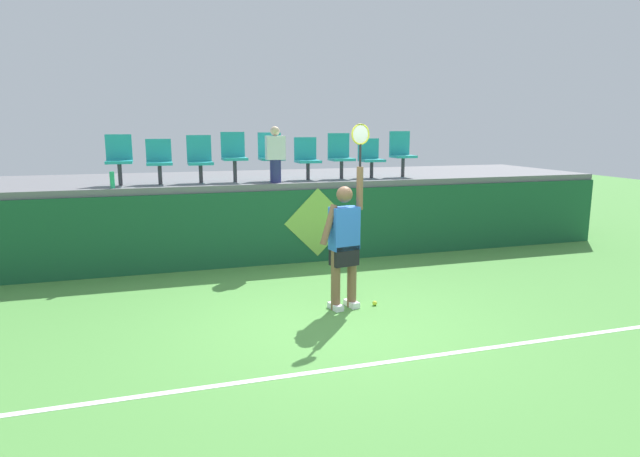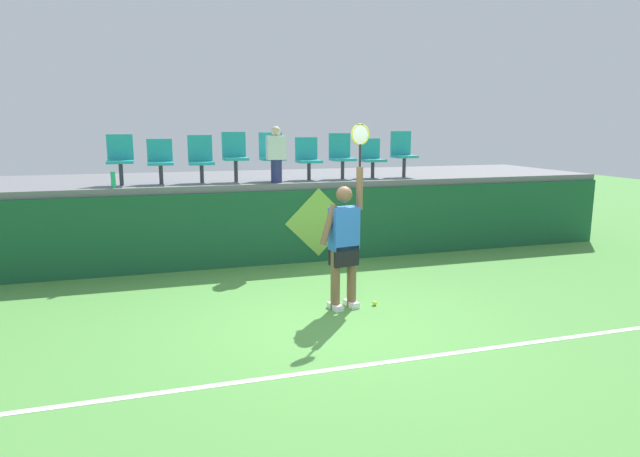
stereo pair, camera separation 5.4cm
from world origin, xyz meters
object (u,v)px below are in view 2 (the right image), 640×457
object	(u,v)px
stadium_chair_6	(341,154)
stadium_chair_8	(403,152)
water_bottle	(113,180)
tennis_ball	(375,303)
stadium_chair_5	(308,157)
stadium_chair_0	(120,157)
stadium_chair_2	(201,158)
stadium_chair_3	(235,154)
stadium_chair_1	(160,159)
spectator_0	(276,154)
stadium_chair_4	(272,154)
stadium_chair_7	(371,157)
tennis_player	(344,241)

from	to	relation	value
stadium_chair_6	stadium_chair_8	xyz separation A→B (m)	(1.32, -0.00, 0.03)
water_bottle	stadium_chair_6	xyz separation A→B (m)	(4.18, 0.54, 0.34)
tennis_ball	stadium_chair_5	world-z (taller)	stadium_chair_5
stadium_chair_0	stadium_chair_2	bearing A→B (deg)	0.17
water_bottle	stadium_chair_3	xyz separation A→B (m)	(2.10, 0.53, 0.37)
stadium_chair_1	spectator_0	xyz separation A→B (m)	(2.02, -0.40, 0.09)
stadium_chair_1	stadium_chair_8	bearing A→B (deg)	0.08
stadium_chair_2	stadium_chair_6	world-z (taller)	stadium_chair_6
stadium_chair_4	spectator_0	size ratio (longest dim) A/B	0.89
tennis_ball	stadium_chair_1	world-z (taller)	stadium_chair_1
tennis_ball	stadium_chair_3	distance (m)	4.13
stadium_chair_3	stadium_chair_7	world-z (taller)	stadium_chair_3
tennis_ball	stadium_chair_3	bearing A→B (deg)	113.32
stadium_chair_1	tennis_ball	bearing A→B (deg)	-50.30
stadium_chair_3	stadium_chair_7	distance (m)	2.72
tennis_player	stadium_chair_5	xyz separation A→B (m)	(0.41, 3.30, 0.95)
stadium_chair_6	stadium_chair_8	distance (m)	1.32
stadium_chair_1	spectator_0	size ratio (longest dim) A/B	0.78
stadium_chair_4	spectator_0	distance (m)	0.40
water_bottle	stadium_chair_2	xyz separation A→B (m)	(1.48, 0.54, 0.31)
stadium_chair_1	stadium_chair_7	bearing A→B (deg)	0.00
tennis_ball	stadium_chair_6	xyz separation A→B (m)	(0.64, 3.34, 1.91)
water_bottle	stadium_chair_3	bearing A→B (deg)	14.31
stadium_chair_2	tennis_ball	bearing A→B (deg)	-58.37
stadium_chair_5	spectator_0	xyz separation A→B (m)	(-0.71, -0.40, 0.09)
tennis_player	stadium_chair_7	bearing A→B (deg)	62.39
tennis_player	stadium_chair_1	xyz separation A→B (m)	(-2.32, 3.30, 0.96)
stadium_chair_0	stadium_chair_6	distance (m)	4.08
spectator_0	stadium_chair_7	bearing A→B (deg)	11.06
stadium_chair_2	spectator_0	world-z (taller)	spectator_0
stadium_chair_3	stadium_chair_4	size ratio (longest dim) A/B	1.01
stadium_chair_2	stadium_chair_0	bearing A→B (deg)	-179.83
tennis_player	stadium_chair_5	distance (m)	3.46
stadium_chair_1	stadium_chair_7	size ratio (longest dim) A/B	1.02
water_bottle	spectator_0	distance (m)	2.82
stadium_chair_4	stadium_chair_8	distance (m)	2.71
stadium_chair_3	stadium_chair_8	size ratio (longest dim) A/B	0.99
tennis_ball	stadium_chair_4	size ratio (longest dim) A/B	0.07
tennis_ball	stadium_chair_8	bearing A→B (deg)	59.57
tennis_ball	tennis_player	bearing A→B (deg)	175.31
stadium_chair_0	stadium_chair_1	bearing A→B (deg)	-0.33
tennis_player	stadium_chair_7	size ratio (longest dim) A/B	3.25
stadium_chair_7	tennis_ball	bearing A→B (deg)	-110.97
tennis_ball	stadium_chair_1	distance (m)	4.72
stadium_chair_6	stadium_chair_3	bearing A→B (deg)	-179.93
stadium_chair_5	stadium_chair_8	size ratio (longest dim) A/B	0.88
water_bottle	stadium_chair_0	size ratio (longest dim) A/B	0.32
stadium_chair_4	spectator_0	bearing A→B (deg)	-90.00
stadium_chair_0	stadium_chair_7	xyz separation A→B (m)	(4.71, -0.00, -0.06)
tennis_player	stadium_chair_2	bearing A→B (deg)	115.99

